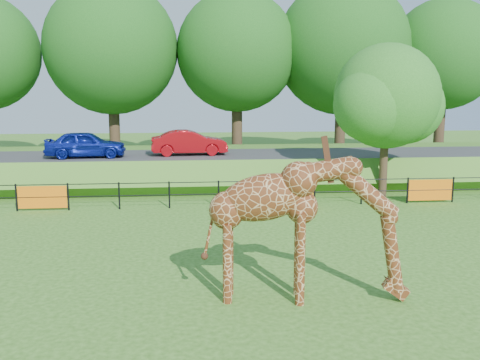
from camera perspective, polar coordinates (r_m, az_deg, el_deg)
The scene contains 10 objects.
ground at distance 14.29m, azimuth -0.50°, elevation -9.97°, with size 90.00×90.00×0.00m, color #2E5A16.
giraffe at distance 12.23m, azimuth 7.10°, elevation -5.21°, with size 4.71×0.87×3.37m, color #5B2B12, non-canonical shape.
perimeter_fence at distance 21.85m, azimuth -2.30°, elevation -1.49°, with size 28.07×0.10×1.10m, color black, non-canonical shape.
embankment at distance 29.22m, azimuth -3.10°, elevation 1.58°, with size 40.00×9.00×1.30m, color #2E5A16.
road at distance 27.63m, azimuth -2.99°, elevation 2.59°, with size 40.00×5.00×0.12m, color #303033.
car_blue at distance 27.51m, azimuth -16.14°, elevation 3.69°, with size 1.56×3.87×1.32m, color #1527AE.
car_red at distance 27.55m, azimuth -5.44°, elevation 4.00°, with size 1.35×3.86×1.27m, color #B00C14.
visitor at distance 23.14m, azimuth 5.16°, elevation -0.29°, with size 0.57×0.38×1.57m, color black.
tree_east at distance 24.63m, azimuth 15.54°, elevation 8.19°, with size 5.40×4.71×6.76m.
bg_tree_line at distance 35.60m, azimuth -0.51°, elevation 13.63°, with size 37.30×8.80×11.82m.
Camera 1 is at (-1.14, -13.39, 4.84)m, focal length 40.00 mm.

